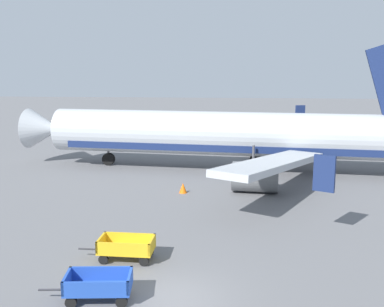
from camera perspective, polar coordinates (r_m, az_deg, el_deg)
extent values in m
plane|color=slate|center=(18.90, -2.48, -17.29)|extent=(220.00, 220.00, 0.00)
cylinder|color=#B2B7BC|center=(39.52, 4.12, 2.45)|extent=(30.22, 6.54, 3.70)
cube|color=navy|center=(39.68, 4.10, 1.00)|extent=(27.21, 6.07, 0.56)
cone|color=#B2B7BC|center=(44.46, -17.54, 2.91)|extent=(3.53, 3.91, 3.63)
cube|color=#B2B7BC|center=(31.17, 9.92, -1.21)|extent=(8.30, 12.73, 1.35)
cube|color=navy|center=(24.74, 15.88, -2.36)|extent=(1.07, 0.68, 1.90)
cylinder|color=slate|center=(33.02, 7.74, -2.87)|extent=(3.39, 2.39, 2.10)
cube|color=#B2B7BC|center=(47.64, 10.19, 2.93)|extent=(6.19, 13.20, 1.35)
cube|color=navy|center=(54.03, 13.08, 4.76)|extent=(1.11, 0.50, 1.90)
cylinder|color=slate|center=(46.32, 8.60, 1.07)|extent=(3.39, 2.39, 2.10)
cylinder|color=#4C4C51|center=(42.23, -10.21, 0.68)|extent=(0.20, 0.20, 2.04)
cylinder|color=black|center=(42.42, -10.16, -0.68)|extent=(1.14, 0.55, 1.10)
cylinder|color=#4C4C51|center=(37.42, 7.51, -0.54)|extent=(0.20, 0.20, 2.04)
cylinder|color=black|center=(37.64, 7.48, -2.07)|extent=(1.14, 0.55, 1.10)
cylinder|color=#4C4C51|center=(41.74, 7.85, 0.63)|extent=(0.20, 0.20, 2.04)
cylinder|color=black|center=(41.94, 7.81, -0.74)|extent=(1.14, 0.55, 1.10)
cube|color=#234CB2|center=(18.90, -11.34, -15.87)|extent=(2.64, 1.66, 0.08)
cube|color=#234CB2|center=(18.19, -11.75, -15.90)|extent=(2.50, 0.37, 0.55)
cube|color=#234CB2|center=(19.34, -11.03, -14.18)|extent=(2.50, 0.37, 0.55)
cube|color=#234CB2|center=(19.00, -15.07, -14.83)|extent=(0.25, 1.40, 0.55)
cube|color=#234CB2|center=(18.59, -7.61, -15.14)|extent=(0.25, 1.40, 0.55)
cylinder|color=#2D2D33|center=(19.31, -16.81, -15.67)|extent=(1.00, 0.19, 0.08)
cylinder|color=black|center=(18.72, -14.58, -17.19)|extent=(0.45, 0.21, 0.44)
cylinder|color=black|center=(19.68, -13.81, -15.69)|extent=(0.45, 0.21, 0.44)
cylinder|color=black|center=(18.39, -8.62, -17.49)|extent=(0.45, 0.21, 0.44)
cylinder|color=black|center=(19.37, -8.18, -15.92)|extent=(0.45, 0.21, 0.44)
cube|color=gold|center=(22.17, -8.01, -11.61)|extent=(2.53, 1.46, 0.08)
cube|color=gold|center=(21.47, -8.47, -11.48)|extent=(2.50, 0.16, 0.55)
cube|color=gold|center=(22.64, -7.62, -10.26)|extent=(2.50, 0.16, 0.55)
cube|color=gold|center=(22.37, -11.06, -10.63)|extent=(0.13, 1.40, 0.55)
cube|color=gold|center=(21.79, -4.91, -11.05)|extent=(0.13, 1.40, 0.55)
cylinder|color=#2D2D33|center=(22.68, -12.50, -11.35)|extent=(1.00, 0.10, 0.08)
cylinder|color=black|center=(22.02, -10.78, -12.60)|extent=(0.44, 0.17, 0.44)
cylinder|color=black|center=(23.00, -9.95, -11.51)|extent=(0.44, 0.17, 0.44)
cylinder|color=black|center=(21.56, -5.89, -12.97)|extent=(0.44, 0.17, 0.44)
cylinder|color=black|center=(22.57, -5.27, -11.84)|extent=(0.44, 0.17, 0.44)
cone|color=orange|center=(32.85, -1.11, -4.23)|extent=(0.55, 0.55, 0.72)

